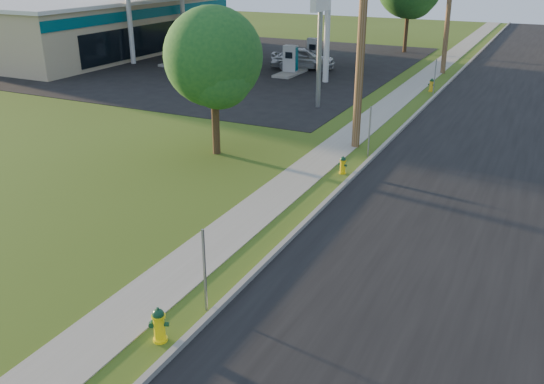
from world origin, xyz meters
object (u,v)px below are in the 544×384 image
Objects in this scene: fuel_pump_nw at (177,54)px; hydrant_near at (159,325)px; fuel_pump_ne at (290,64)px; hydrant_far at (431,85)px; fuel_pump_se at (314,55)px; utility_pole_mid at (362,23)px; hydrant_mid at (343,165)px; tree_verge at (215,61)px; fuel_pump_sw at (207,47)px; car_silver at (303,58)px.

fuel_pump_nw is 4.03× the size of hydrant_near.
fuel_pump_ne is 4.17× the size of hydrant_far.
fuel_pump_se is (0.00, 4.00, 0.00)m from fuel_pump_ne.
utility_pole_mid reaches higher than hydrant_mid.
utility_pole_mid is at bearing 35.96° from tree_verge.
fuel_pump_ne is at bearing 104.77° from tree_verge.
fuel_pump_sw is 19.16m from hydrant_far.
tree_verge is (13.31, -16.33, 2.93)m from fuel_pump_nw.
hydrant_near is (9.49, -31.15, -0.33)m from fuel_pump_se.
car_silver reaches higher than hydrant_far.
fuel_pump_nw reaches higher than hydrant_near.
fuel_pump_sw is 0.56× the size of tree_verge.
tree_verge reaches higher than fuel_pump_ne.
fuel_pump_se is at bearing 117.63° from utility_pole_mid.
fuel_pump_ne is 4.03× the size of hydrant_near.
tree_verge is 7.16× the size of hydrant_near.
utility_pole_mid reaches higher than hydrant_far.
fuel_pump_ne is (-8.90, 13.00, -4.23)m from utility_pole_mid.
fuel_pump_nw is 9.85m from fuel_pump_se.
fuel_pump_sw is at bearing 132.44° from hydrant_mid.
car_silver reaches higher than hydrant_near.
hydrant_near is 1.03× the size of hydrant_far.
fuel_pump_nw is at bearing 176.74° from hydrant_far.
fuel_pump_sw is at bearing 120.69° from hydrant_near.
fuel_pump_sw is (0.00, 4.00, 0.00)m from fuel_pump_nw.
fuel_pump_nw and fuel_pump_sw have the same top height.
fuel_pump_sw is at bearing 123.20° from tree_verge.
fuel_pump_se is 4.81× the size of hydrant_mid.
hydrant_mid is at bearing 1.14° from tree_verge.
fuel_pump_se is 1.81m from car_silver.
utility_pole_mid is 12.35× the size of hydrant_near.
fuel_pump_sw is 4.03× the size of hydrant_near.
car_silver is at bearing -91.73° from fuel_pump_se.
fuel_pump_sw reaches higher than hydrant_far.
tree_verge is at bearing -78.04° from fuel_pump_se.
fuel_pump_se is at bearing 151.94° from hydrant_far.
tree_verge is 12.43m from hydrant_near.
hydrant_mid is 0.15× the size of car_silver.
fuel_pump_se reaches higher than car_silver.
fuel_pump_nw is at bearing 144.01° from utility_pole_mid.
fuel_pump_ne is at bearing 0.00° from fuel_pump_nw.
fuel_pump_nw and fuel_pump_ne have the same top height.
fuel_pump_se is 22.35m from hydrant_mid.
car_silver is at bearing 161.20° from hydrant_far.
fuel_pump_nw is 1.00× the size of fuel_pump_se.
fuel_pump_ne is at bearing -23.96° from fuel_pump_sw.
fuel_pump_se is 0.56× the size of tree_verge.
hydrant_near is (5.18, -10.82, -3.27)m from tree_verge.
hydrant_near reaches higher than hydrant_far.
fuel_pump_sw is at bearing 90.00° from fuel_pump_nw.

